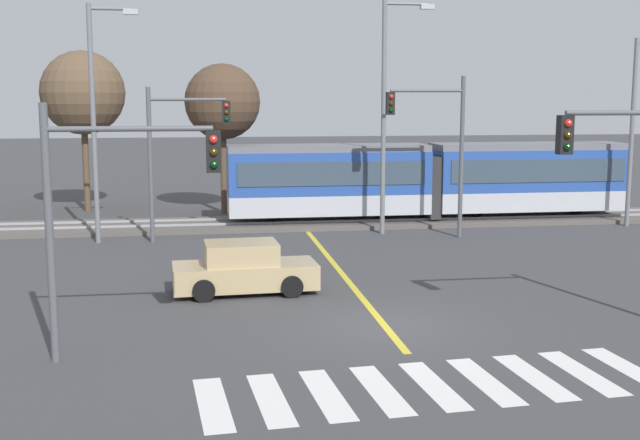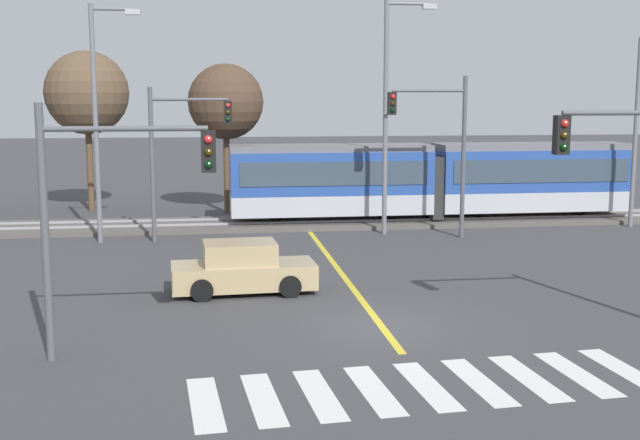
{
  "view_description": "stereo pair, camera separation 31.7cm",
  "coord_description": "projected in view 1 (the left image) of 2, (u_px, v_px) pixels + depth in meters",
  "views": [
    {
      "loc": [
        -4.53,
        -19.09,
        5.69
      ],
      "look_at": [
        -0.54,
        7.43,
        1.6
      ],
      "focal_mm": 45.0,
      "sensor_mm": 36.0,
      "label": 1
    },
    {
      "loc": [
        -4.21,
        -19.14,
        5.69
      ],
      "look_at": [
        -0.54,
        7.43,
        1.6
      ],
      "focal_mm": 45.0,
      "sensor_mm": 36.0,
      "label": 2
    }
  ],
  "objects": [
    {
      "name": "street_lamp_west",
      "position": [
        97.0,
        111.0,
        31.04
      ],
      "size": [
        1.95,
        0.28,
        9.26
      ],
      "color": "slate",
      "rests_on": "ground"
    },
    {
      "name": "crosswalk_stripe_3",
      "position": [
        381.0,
        390.0,
        15.78
      ],
      "size": [
        0.78,
        2.84,
        0.01
      ],
      "primitive_type": "cube",
      "rotation": [
        0.0,
        0.0,
        0.08
      ],
      "color": "silver",
      "rests_on": "ground"
    },
    {
      "name": "crosswalk_stripe_4",
      "position": [
        433.0,
        385.0,
        16.03
      ],
      "size": [
        0.78,
        2.84,
        0.01
      ],
      "primitive_type": "cube",
      "rotation": [
        0.0,
        0.0,
        0.08
      ],
      "color": "silver",
      "rests_on": "ground"
    },
    {
      "name": "crosswalk_stripe_8",
      "position": [
        628.0,
        369.0,
        17.01
      ],
      "size": [
        0.78,
        2.84,
        0.01
      ],
      "primitive_type": "cube",
      "rotation": [
        0.0,
        0.0,
        0.08
      ],
      "color": "silver",
      "rests_on": "ground"
    },
    {
      "name": "crosswalk_stripe_5",
      "position": [
        484.0,
        381.0,
        16.27
      ],
      "size": [
        0.78,
        2.84,
        0.01
      ],
      "primitive_type": "cube",
      "rotation": [
        0.0,
        0.0,
        0.08
      ],
      "color": "silver",
      "rests_on": "ground"
    },
    {
      "name": "bare_tree_east",
      "position": [
        223.0,
        102.0,
        39.15
      ],
      "size": [
        3.7,
        3.7,
        7.36
      ],
      "color": "brown",
      "rests_on": "ground"
    },
    {
      "name": "track_bed",
      "position": [
        302.0,
        223.0,
        36.31
      ],
      "size": [
        120.0,
        4.0,
        0.18
      ],
      "primitive_type": "cube",
      "color": "#56514C",
      "rests_on": "ground"
    },
    {
      "name": "ground_plane",
      "position": [
        385.0,
        326.0,
        20.19
      ],
      "size": [
        200.0,
        200.0,
        0.0
      ],
      "primitive_type": "plane",
      "color": "#3D3D3F"
    },
    {
      "name": "sedan_crossing",
      "position": [
        244.0,
        269.0,
        23.56
      ],
      "size": [
        4.28,
        2.08,
        1.52
      ],
      "color": "tan",
      "rests_on": "ground"
    },
    {
      "name": "rail_near",
      "position": [
        304.0,
        222.0,
        35.59
      ],
      "size": [
        120.0,
        0.08,
        0.1
      ],
      "primitive_type": "cube",
      "color": "#939399",
      "rests_on": "track_bed"
    },
    {
      "name": "traffic_light_near_left",
      "position": [
        111.0,
        194.0,
        17.11
      ],
      "size": [
        3.75,
        0.38,
        5.6
      ],
      "color": "#515459",
      "rests_on": "ground"
    },
    {
      "name": "traffic_light_far_right",
      "position": [
        438.0,
        135.0,
        32.3
      ],
      "size": [
        3.25,
        0.38,
        6.57
      ],
      "color": "#515459",
      "rests_on": "ground"
    },
    {
      "name": "crosswalk_stripe_7",
      "position": [
        582.0,
        373.0,
        16.76
      ],
      "size": [
        0.78,
        2.84,
        0.01
      ],
      "primitive_type": "cube",
      "rotation": [
        0.0,
        0.0,
        0.08
      ],
      "color": "silver",
      "rests_on": "ground"
    },
    {
      "name": "crosswalk_stripe_6",
      "position": [
        534.0,
        377.0,
        16.52
      ],
      "size": [
        0.78,
        2.84,
        0.01
      ],
      "primitive_type": "cube",
      "rotation": [
        0.0,
        0.0,
        0.08
      ],
      "color": "silver",
      "rests_on": "ground"
    },
    {
      "name": "crosswalk_stripe_0",
      "position": [
        213.0,
        404.0,
        15.05
      ],
      "size": [
        0.78,
        2.84,
        0.01
      ],
      "primitive_type": "cube",
      "rotation": [
        0.0,
        0.0,
        0.08
      ],
      "color": "silver",
      "rests_on": "ground"
    },
    {
      "name": "street_lamp_east",
      "position": [
        636.0,
        121.0,
        35.31
      ],
      "size": [
        1.96,
        0.28,
        8.27
      ],
      "color": "slate",
      "rests_on": "ground"
    },
    {
      "name": "crosswalk_stripe_1",
      "position": [
        271.0,
        399.0,
        15.29
      ],
      "size": [
        0.78,
        2.84,
        0.01
      ],
      "primitive_type": "cube",
      "rotation": [
        0.0,
        0.0,
        0.08
      ],
      "color": "silver",
      "rests_on": "ground"
    },
    {
      "name": "bare_tree_west",
      "position": [
        83.0,
        93.0,
        39.77
      ],
      "size": [
        4.16,
        4.16,
        8.03
      ],
      "color": "brown",
      "rests_on": "ground"
    },
    {
      "name": "street_lamp_centre",
      "position": [
        388.0,
        104.0,
        33.15
      ],
      "size": [
        2.15,
        0.28,
        9.69
      ],
      "color": "slate",
      "rests_on": "ground"
    },
    {
      "name": "crosswalk_stripe_2",
      "position": [
        327.0,
        394.0,
        15.54
      ],
      "size": [
        0.78,
        2.84,
        0.01
      ],
      "primitive_type": "cube",
      "rotation": [
        0.0,
        0.0,
        0.08
      ],
      "color": "silver",
      "rests_on": "ground"
    },
    {
      "name": "lane_centre_line",
      "position": [
        342.0,
        274.0,
        26.18
      ],
      "size": [
        0.2,
        16.76,
        0.01
      ],
      "primitive_type": "cube",
      "color": "gold",
      "rests_on": "ground"
    },
    {
      "name": "rail_far",
      "position": [
        300.0,
        217.0,
        36.99
      ],
      "size": [
        120.0,
        0.08,
        0.1
      ],
      "primitive_type": "cube",
      "color": "#939399",
      "rests_on": "track_bed"
    },
    {
      "name": "traffic_light_far_left",
      "position": [
        177.0,
        142.0,
        31.46
      ],
      "size": [
        3.25,
        0.38,
        6.11
      ],
      "color": "#515459",
      "rests_on": "ground"
    },
    {
      "name": "light_rail_tram",
      "position": [
        430.0,
        178.0,
        36.88
      ],
      "size": [
        18.5,
        2.64,
        3.43
      ],
      "color": "#B7BAC1",
      "rests_on": "track_bed"
    }
  ]
}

